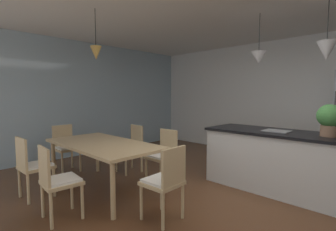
# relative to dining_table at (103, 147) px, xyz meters

# --- Properties ---
(ground_plane) EXTENTS (10.00, 8.40, 0.04)m
(ground_plane) POSITION_rel_dining_table_xyz_m (1.73, 0.71, -0.68)
(ground_plane) COLOR brown
(wall_back_kitchen) EXTENTS (10.00, 0.12, 2.70)m
(wall_back_kitchen) POSITION_rel_dining_table_xyz_m (1.73, 3.97, 0.69)
(wall_back_kitchen) COLOR white
(wall_back_kitchen) RESTS_ON ground_plane
(window_wall_left_glazing) EXTENTS (0.06, 8.40, 2.70)m
(window_wall_left_glazing) POSITION_rel_dining_table_xyz_m (-2.33, 0.71, 0.69)
(window_wall_left_glazing) COLOR #9EB7C6
(window_wall_left_glazing) RESTS_ON ground_plane
(dining_table) EXTENTS (1.93, 0.97, 0.72)m
(dining_table) POSITION_rel_dining_table_xyz_m (0.00, 0.00, 0.00)
(dining_table) COLOR tan
(dining_table) RESTS_ON ground_plane
(chair_window_end) EXTENTS (0.41, 0.41, 0.87)m
(chair_window_end) POSITION_rel_dining_table_xyz_m (-1.33, -0.00, -0.19)
(chair_window_end) COLOR tan
(chair_window_end) RESTS_ON ground_plane
(chair_kitchen_end) EXTENTS (0.42, 0.42, 0.87)m
(chair_kitchen_end) POSITION_rel_dining_table_xyz_m (1.33, 0.00, -0.19)
(chair_kitchen_end) COLOR tan
(chair_kitchen_end) RESTS_ON ground_plane
(chair_near_left) EXTENTS (0.41, 0.41, 0.87)m
(chair_near_left) POSITION_rel_dining_table_xyz_m (-0.43, -0.85, -0.19)
(chair_near_left) COLOR tan
(chair_near_left) RESTS_ON ground_plane
(chair_far_right) EXTENTS (0.40, 0.40, 0.87)m
(chair_far_right) POSITION_rel_dining_table_xyz_m (0.43, 0.85, -0.19)
(chair_far_right) COLOR tan
(chair_far_right) RESTS_ON ground_plane
(chair_near_right) EXTENTS (0.43, 0.43, 0.87)m
(chair_near_right) POSITION_rel_dining_table_xyz_m (0.43, -0.85, -0.19)
(chair_near_right) COLOR tan
(chair_near_right) RESTS_ON ground_plane
(chair_far_left) EXTENTS (0.43, 0.43, 0.87)m
(chair_far_left) POSITION_rel_dining_table_xyz_m (-0.43, 0.85, -0.19)
(chair_far_left) COLOR tan
(chair_far_left) RESTS_ON ground_plane
(kitchen_island) EXTENTS (2.33, 0.84, 0.91)m
(kitchen_island) POSITION_rel_dining_table_xyz_m (2.01, 1.84, -0.20)
(kitchen_island) COLOR silver
(kitchen_island) RESTS_ON ground_plane
(pendant_over_table) EXTENTS (0.17, 0.17, 0.74)m
(pendant_over_table) POSITION_rel_dining_table_xyz_m (-0.07, -0.04, 1.40)
(pendant_over_table) COLOR black
(pendant_over_island_main) EXTENTS (0.23, 0.23, 0.76)m
(pendant_over_island_main) POSITION_rel_dining_table_xyz_m (1.56, 1.84, 1.37)
(pendant_over_island_main) COLOR black
(pendant_over_island_aux) EXTENTS (0.24, 0.24, 0.81)m
(pendant_over_island_aux) POSITION_rel_dining_table_xyz_m (2.47, 1.84, 1.36)
(pendant_over_island_aux) COLOR black
(potted_plant_on_island) EXTENTS (0.30, 0.30, 0.43)m
(potted_plant_on_island) POSITION_rel_dining_table_xyz_m (2.54, 1.84, 0.48)
(potted_plant_on_island) COLOR #8C664C
(potted_plant_on_island) RESTS_ON kitchen_island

